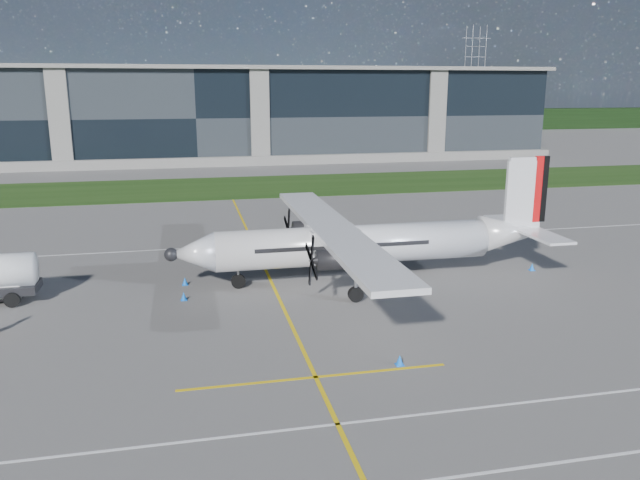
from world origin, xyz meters
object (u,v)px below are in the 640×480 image
(turboprop_aircraft, at_px, (368,221))
(safety_cone_portwing, at_px, (400,360))
(safety_cone_stbdwing, at_px, (302,235))
(safety_cone_nose_port, at_px, (184,296))
(pylon_east, at_px, (474,77))
(safety_cone_tail, at_px, (532,267))
(safety_cone_nose_stbd, at_px, (185,281))

(turboprop_aircraft, height_order, safety_cone_portwing, turboprop_aircraft)
(safety_cone_stbdwing, distance_m, safety_cone_nose_port, 17.11)
(safety_cone_stbdwing, bearing_deg, pylon_east, 59.17)
(turboprop_aircraft, distance_m, safety_cone_nose_port, 12.46)
(safety_cone_tail, bearing_deg, safety_cone_portwing, -138.48)
(pylon_east, xyz_separation_m, safety_cone_nose_stbd, (-87.49, -141.42, -14.75))
(turboprop_aircraft, distance_m, safety_cone_tail, 12.35)
(safety_cone_stbdwing, bearing_deg, safety_cone_nose_port, -124.88)
(safety_cone_tail, distance_m, safety_cone_nose_stbd, 23.56)
(safety_cone_stbdwing, bearing_deg, safety_cone_tail, -42.95)
(safety_cone_stbdwing, distance_m, safety_cone_nose_stbd, 14.70)
(safety_cone_stbdwing, xyz_separation_m, safety_cone_nose_port, (-9.79, -14.04, 0.00))
(pylon_east, height_order, safety_cone_portwing, pylon_east)
(safety_cone_nose_port, height_order, safety_cone_nose_stbd, same)
(safety_cone_nose_stbd, xyz_separation_m, safety_cone_portwing, (9.49, -14.18, 0.00))
(pylon_east, height_order, safety_cone_nose_stbd, pylon_east)
(pylon_east, xyz_separation_m, turboprop_aircraft, (-75.78, -142.81, -11.07))
(pylon_east, xyz_separation_m, safety_cone_portwing, (-78.00, -155.61, -14.75))
(safety_cone_tail, relative_size, safety_cone_nose_port, 1.00)
(pylon_east, distance_m, safety_cone_nose_port, 169.53)
(safety_cone_nose_stbd, bearing_deg, turboprop_aircraft, -6.78)
(safety_cone_tail, xyz_separation_m, safety_cone_nose_stbd, (-23.49, 1.79, 0.00))
(safety_cone_tail, height_order, safety_cone_nose_stbd, same)
(turboprop_aircraft, height_order, safety_cone_tail, turboprop_aircraft)
(safety_cone_nose_stbd, bearing_deg, safety_cone_portwing, -56.22)
(safety_cone_nose_port, distance_m, safety_cone_portwing, 14.74)
(safety_cone_tail, xyz_separation_m, safety_cone_portwing, (-14.00, -12.40, 0.00))
(turboprop_aircraft, bearing_deg, safety_cone_portwing, -99.84)
(pylon_east, relative_size, safety_cone_nose_stbd, 60.00)
(safety_cone_nose_port, bearing_deg, safety_cone_tail, 2.90)
(turboprop_aircraft, relative_size, safety_cone_tail, 52.37)
(pylon_east, bearing_deg, safety_cone_tail, -114.08)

